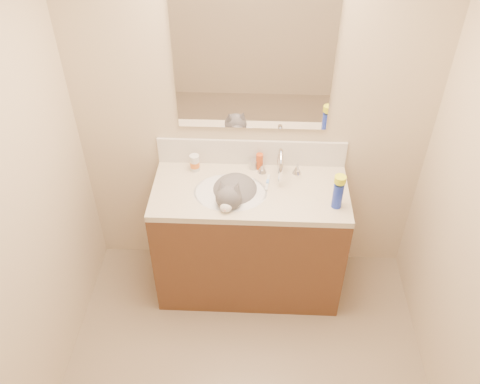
# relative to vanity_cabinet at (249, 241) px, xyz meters

# --- Properties ---
(room_shell) EXTENTS (2.24, 2.54, 2.52)m
(room_shell) POSITION_rel_vanity_cabinet_xyz_m (0.00, -0.97, 1.08)
(room_shell) COLOR beige
(room_shell) RESTS_ON ground
(vanity_cabinet) EXTENTS (1.20, 0.55, 0.82)m
(vanity_cabinet) POSITION_rel_vanity_cabinet_xyz_m (0.00, 0.00, 0.00)
(vanity_cabinet) COLOR #52301C
(vanity_cabinet) RESTS_ON ground
(counter_slab) EXTENTS (1.20, 0.55, 0.04)m
(counter_slab) POSITION_rel_vanity_cabinet_xyz_m (0.00, 0.00, 0.43)
(counter_slab) COLOR beige
(counter_slab) RESTS_ON vanity_cabinet
(basin) EXTENTS (0.45, 0.36, 0.14)m
(basin) POSITION_rel_vanity_cabinet_xyz_m (-0.12, -0.03, 0.38)
(basin) COLOR silver
(basin) RESTS_ON vanity_cabinet
(faucet) EXTENTS (0.28, 0.20, 0.21)m
(faucet) POSITION_rel_vanity_cabinet_xyz_m (0.18, 0.14, 0.54)
(faucet) COLOR silver
(faucet) RESTS_ON counter_slab
(cat) EXTENTS (0.35, 0.44, 0.33)m
(cat) POSITION_rel_vanity_cabinet_xyz_m (-0.10, -0.03, 0.42)
(cat) COLOR #504E50
(cat) RESTS_ON basin
(backsplash) EXTENTS (1.20, 0.02, 0.18)m
(backsplash) POSITION_rel_vanity_cabinet_xyz_m (0.00, 0.26, 0.54)
(backsplash) COLOR silver
(backsplash) RESTS_ON counter_slab
(mirror) EXTENTS (0.90, 0.02, 0.80)m
(mirror) POSITION_rel_vanity_cabinet_xyz_m (0.00, 0.26, 1.13)
(mirror) COLOR white
(mirror) RESTS_ON room_shell
(pill_bottle) EXTENTS (0.08, 0.08, 0.11)m
(pill_bottle) POSITION_rel_vanity_cabinet_xyz_m (-0.36, 0.18, 0.51)
(pill_bottle) COLOR silver
(pill_bottle) RESTS_ON counter_slab
(pill_label) EXTENTS (0.08, 0.08, 0.04)m
(pill_label) POSITION_rel_vanity_cabinet_xyz_m (-0.36, 0.18, 0.50)
(pill_label) COLOR orange
(pill_label) RESTS_ON pill_bottle
(silver_jar) EXTENTS (0.06, 0.06, 0.06)m
(silver_jar) POSITION_rel_vanity_cabinet_xyz_m (0.01, 0.22, 0.48)
(silver_jar) COLOR #B7B7BC
(silver_jar) RESTS_ON counter_slab
(amber_bottle) EXTENTS (0.06, 0.06, 0.11)m
(amber_bottle) POSITION_rel_vanity_cabinet_xyz_m (0.05, 0.22, 0.50)
(amber_bottle) COLOR #BF4716
(amber_bottle) RESTS_ON counter_slab
(toothbrush) EXTENTS (0.03, 0.15, 0.01)m
(toothbrush) POSITION_rel_vanity_cabinet_xyz_m (0.11, 0.07, 0.46)
(toothbrush) COLOR silver
(toothbrush) RESTS_ON counter_slab
(toothbrush_head) EXTENTS (0.02, 0.03, 0.02)m
(toothbrush_head) POSITION_rel_vanity_cabinet_xyz_m (0.11, 0.07, 0.46)
(toothbrush_head) COLOR #70A2EF
(toothbrush_head) RESTS_ON counter_slab
(spray_can) EXTENTS (0.08, 0.08, 0.16)m
(spray_can) POSITION_rel_vanity_cabinet_xyz_m (0.51, -0.13, 0.53)
(spray_can) COLOR #1A30B9
(spray_can) RESTS_ON counter_slab
(spray_cap) EXTENTS (0.09, 0.09, 0.04)m
(spray_cap) POSITION_rel_vanity_cabinet_xyz_m (0.51, -0.13, 0.65)
(spray_cap) COLOR yellow
(spray_cap) RESTS_ON spray_can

